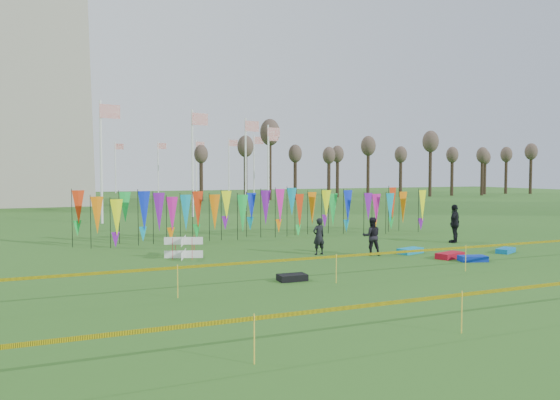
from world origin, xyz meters
name	(u,v)px	position (x,y,z in m)	size (l,w,h in m)	color
ground	(362,269)	(0.00, 0.00, 0.00)	(160.00, 160.00, 0.00)	#255417
flagpole_ring	(5,166)	(-14.00, 48.00, 4.00)	(57.40, 56.16, 8.00)	white
banner_row	(268,208)	(0.28, 9.49, 1.51)	(18.64, 0.64, 2.39)	black
caution_tape_near	(387,254)	(-0.22, -1.82, 0.78)	(26.00, 0.02, 0.90)	yellow
caution_tape_far	(530,289)	(-0.22, -7.36, 0.78)	(26.00, 0.02, 0.90)	yellow
tree_line	(393,150)	(32.00, 44.00, 6.17)	(53.92, 1.92, 7.84)	#35281A
box_kite	(184,248)	(-5.21, 4.72, 0.43)	(0.77, 0.77, 0.85)	red
person_left	(319,236)	(0.10, 3.49, 0.75)	(0.55, 0.40, 1.50)	black
person_mid	(372,236)	(1.99, 2.48, 0.77)	(0.75, 0.46, 1.55)	black
person_right	(455,224)	(7.78, 4.26, 0.92)	(1.07, 0.61, 1.83)	black
kite_bag_turquoise	(410,251)	(3.73, 2.26, 0.11)	(1.11, 0.56, 0.22)	#0C8EBD
kite_bag_blue	(473,258)	(4.69, -0.31, 0.11)	(1.02, 0.53, 0.21)	#0B2EB7
kite_bag_red	(450,255)	(4.38, 0.61, 0.11)	(1.23, 0.57, 0.23)	#AF0B1E
kite_bag_black	(292,277)	(-3.12, -0.94, 0.10)	(0.89, 0.51, 0.20)	black
kite_bag_teal	(506,250)	(7.51, 0.84, 0.10)	(1.02, 0.49, 0.19)	#0D71BC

